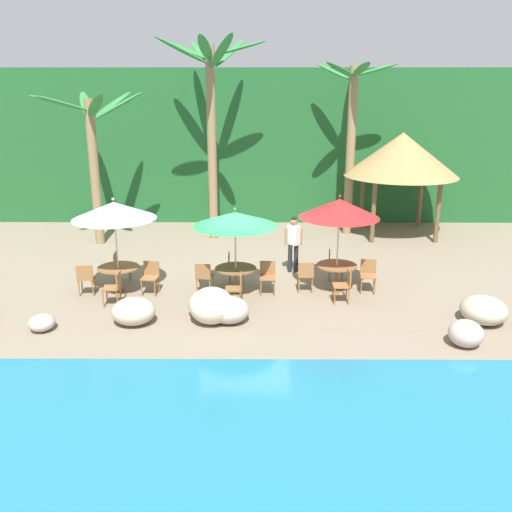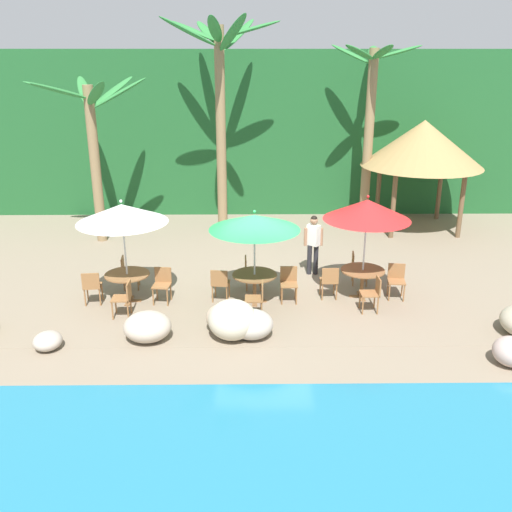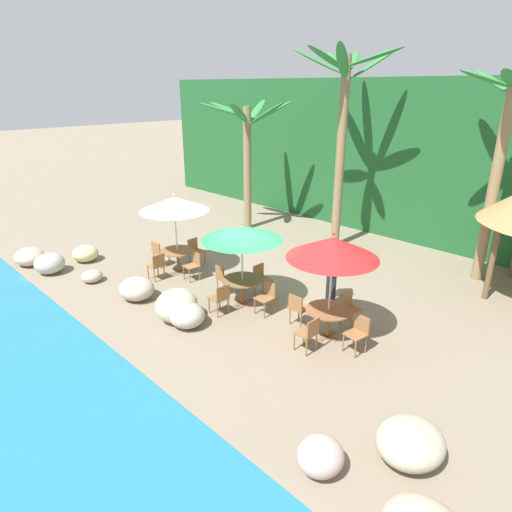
# 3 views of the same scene
# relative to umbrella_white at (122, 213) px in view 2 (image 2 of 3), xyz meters

# --- Properties ---
(ground_plane) EXTENTS (120.00, 120.00, 0.00)m
(ground_plane) POSITION_rel_umbrella_white_xyz_m (3.38, 0.23, -2.28)
(ground_plane) COLOR gray
(terrace_deck) EXTENTS (18.00, 5.20, 0.01)m
(terrace_deck) POSITION_rel_umbrella_white_xyz_m (3.38, 0.23, -2.27)
(terrace_deck) COLOR gray
(terrace_deck) RESTS_ON ground
(foliage_backdrop) EXTENTS (28.00, 2.40, 6.00)m
(foliage_backdrop) POSITION_rel_umbrella_white_xyz_m (3.38, 9.23, 0.72)
(foliage_backdrop) COLOR #1E5628
(foliage_backdrop) RESTS_ON ground
(rock_seawall) EXTENTS (16.78, 2.61, 0.96)m
(rock_seawall) POSITION_rel_umbrella_white_xyz_m (3.59, -2.46, -1.93)
(rock_seawall) COLOR #AEA68C
(rock_seawall) RESTS_ON ground
(umbrella_white) EXTENTS (2.18, 2.18, 2.61)m
(umbrella_white) POSITION_rel_umbrella_white_xyz_m (0.00, 0.00, 0.00)
(umbrella_white) COLOR silver
(umbrella_white) RESTS_ON ground
(dining_table_white) EXTENTS (1.10, 1.10, 0.74)m
(dining_table_white) POSITION_rel_umbrella_white_xyz_m (-0.00, 0.00, -1.66)
(dining_table_white) COLOR brown
(dining_table_white) RESTS_ON ground
(chair_white_seaward) EXTENTS (0.46, 0.47, 0.87)m
(chair_white_seaward) POSITION_rel_umbrella_white_xyz_m (0.85, -0.00, -1.76)
(chair_white_seaward) COLOR olive
(chair_white_seaward) RESTS_ON ground
(chair_white_inland) EXTENTS (0.47, 0.46, 0.87)m
(chair_white_inland) POSITION_rel_umbrella_white_xyz_m (-0.18, 0.84, -1.76)
(chair_white_inland) COLOR olive
(chair_white_inland) RESTS_ON ground
(chair_white_left) EXTENTS (0.46, 0.47, 0.87)m
(chair_white_left) POSITION_rel_umbrella_white_xyz_m (-0.84, -0.18, -1.76)
(chair_white_left) COLOR olive
(chair_white_left) RESTS_ON ground
(chair_white_right) EXTENTS (0.43, 0.42, 0.87)m
(chair_white_right) POSITION_rel_umbrella_white_xyz_m (0.10, -0.85, -1.76)
(chair_white_right) COLOR olive
(chair_white_right) RESTS_ON ground
(umbrella_green) EXTENTS (2.20, 2.20, 2.37)m
(umbrella_green) POSITION_rel_umbrella_white_xyz_m (3.14, -0.06, -0.21)
(umbrella_green) COLOR silver
(umbrella_green) RESTS_ON ground
(dining_table_green) EXTENTS (1.10, 1.10, 0.74)m
(dining_table_green) POSITION_rel_umbrella_white_xyz_m (3.14, -0.06, -1.66)
(dining_table_green) COLOR brown
(dining_table_green) RESTS_ON ground
(chair_green_seaward) EXTENTS (0.42, 0.43, 0.87)m
(chair_green_seaward) POSITION_rel_umbrella_white_xyz_m (3.99, 0.03, -1.76)
(chair_green_seaward) COLOR olive
(chair_green_seaward) RESTS_ON ground
(chair_green_inland) EXTENTS (0.44, 0.43, 0.87)m
(chair_green_inland) POSITION_rel_umbrella_white_xyz_m (3.02, 0.79, -1.76)
(chair_green_inland) COLOR olive
(chair_green_inland) RESTS_ON ground
(chair_green_left) EXTENTS (0.47, 0.48, 0.87)m
(chair_green_left) POSITION_rel_umbrella_white_xyz_m (2.28, -0.03, -1.76)
(chair_green_left) COLOR olive
(chair_green_left) RESTS_ON ground
(chair_green_right) EXTENTS (0.44, 0.43, 0.87)m
(chair_green_right) POSITION_rel_umbrella_white_xyz_m (3.20, -0.91, -1.76)
(chair_green_right) COLOR olive
(chair_green_right) RESTS_ON ground
(umbrella_red) EXTENTS (2.13, 2.13, 2.66)m
(umbrella_red) POSITION_rel_umbrella_white_xyz_m (5.86, 0.21, 0.02)
(umbrella_red) COLOR silver
(umbrella_red) RESTS_ON ground
(dining_table_red) EXTENTS (1.10, 1.10, 0.74)m
(dining_table_red) POSITION_rel_umbrella_white_xyz_m (5.86, 0.21, -1.66)
(dining_table_red) COLOR brown
(dining_table_red) RESTS_ON ground
(chair_red_seaward) EXTENTS (0.47, 0.48, 0.87)m
(chair_red_seaward) POSITION_rel_umbrella_white_xyz_m (6.71, 0.19, -1.76)
(chair_red_seaward) COLOR olive
(chair_red_seaward) RESTS_ON ground
(chair_red_inland) EXTENTS (0.48, 0.47, 0.87)m
(chair_red_inland) POSITION_rel_umbrella_white_xyz_m (5.87, 1.06, -1.76)
(chair_red_inland) COLOR olive
(chair_red_inland) RESTS_ON ground
(chair_red_left) EXTENTS (0.43, 0.44, 0.87)m
(chair_red_left) POSITION_rel_umbrella_white_xyz_m (5.01, 0.10, -1.76)
(chair_red_left) COLOR olive
(chair_red_left) RESTS_ON ground
(chair_red_right) EXTENTS (0.43, 0.42, 0.87)m
(chair_red_right) POSITION_rel_umbrella_white_xyz_m (5.96, -0.64, -1.76)
(chair_red_right) COLOR olive
(chair_red_right) RESTS_ON ground
(palm_tree_nearest) EXTENTS (3.66, 3.42, 5.20)m
(palm_tree_nearest) POSITION_rel_umbrella_white_xyz_m (-1.87, 4.92, 1.31)
(palm_tree_nearest) COLOR olive
(palm_tree_nearest) RESTS_ON ground
(palm_tree_second) EXTENTS (3.75, 3.73, 6.96)m
(palm_tree_second) POSITION_rel_umbrella_white_xyz_m (2.08, 5.70, 2.51)
(palm_tree_second) COLOR olive
(palm_tree_second) RESTS_ON ground
(palm_tree_third) EXTENTS (2.94, 3.09, 6.18)m
(palm_tree_third) POSITION_rel_umbrella_white_xyz_m (7.06, 6.35, 1.74)
(palm_tree_third) COLOR olive
(palm_tree_third) RESTS_ON ground
(palapa_hut) EXTENTS (4.12, 4.12, 3.76)m
(palapa_hut) POSITION_rel_umbrella_white_xyz_m (8.91, 6.23, 0.68)
(palapa_hut) COLOR brown
(palapa_hut) RESTS_ON ground
(waiter_in_white) EXTENTS (0.52, 0.37, 1.70)m
(waiter_in_white) POSITION_rel_umbrella_white_xyz_m (4.77, 1.80, -1.29)
(waiter_in_white) COLOR #232328
(waiter_in_white) RESTS_ON ground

